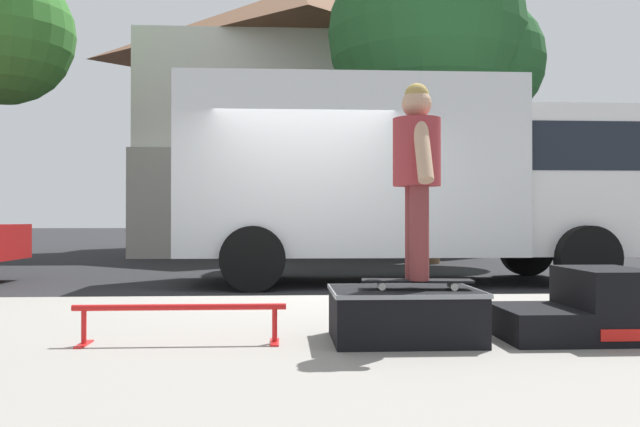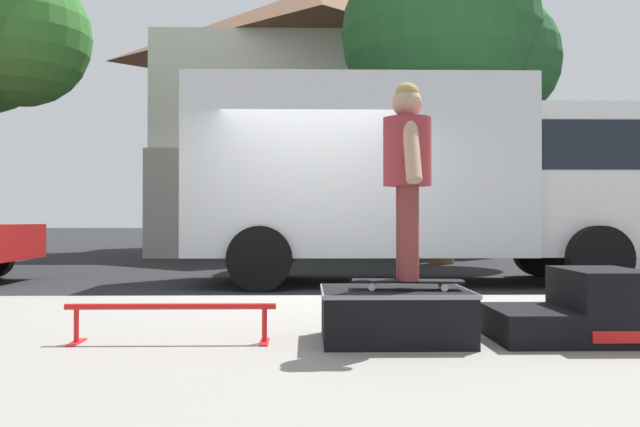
% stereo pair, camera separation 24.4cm
% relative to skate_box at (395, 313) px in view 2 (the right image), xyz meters
% --- Properties ---
extents(ground_plane, '(140.00, 140.00, 0.00)m').
position_rel_skate_box_xyz_m(ground_plane, '(-0.57, 3.35, -0.32)').
color(ground_plane, black).
extents(sidewalk_slab, '(50.00, 5.00, 0.12)m').
position_rel_skate_box_xyz_m(sidewalk_slab, '(-0.57, 0.35, -0.26)').
color(sidewalk_slab, gray).
rests_on(sidewalk_slab, ground).
extents(skate_box, '(1.04, 0.79, 0.37)m').
position_rel_skate_box_xyz_m(skate_box, '(0.00, 0.00, 0.00)').
color(skate_box, black).
rests_on(skate_box, sidewalk_slab).
extents(kicker_ramp, '(1.04, 0.77, 0.51)m').
position_rel_skate_box_xyz_m(kicker_ramp, '(1.32, -0.00, 0.01)').
color(kicker_ramp, black).
rests_on(kicker_ramp, sidewalk_slab).
extents(grind_rail, '(1.47, 0.28, 0.28)m').
position_rel_skate_box_xyz_m(grind_rail, '(-1.58, -0.04, 0.01)').
color(grind_rail, red).
rests_on(grind_rail, sidewalk_slab).
extents(skateboard, '(0.80, 0.28, 0.07)m').
position_rel_skate_box_xyz_m(skateboard, '(0.08, -0.04, 0.23)').
color(skateboard, black).
rests_on(skateboard, skate_box).
extents(skater_kid, '(0.34, 0.72, 1.39)m').
position_rel_skate_box_xyz_m(skater_kid, '(0.08, -0.04, 1.06)').
color(skater_kid, brown).
rests_on(skater_kid, skateboard).
extents(box_truck, '(6.91, 2.63, 3.05)m').
position_rel_skate_box_xyz_m(box_truck, '(1.10, 5.55, 1.38)').
color(box_truck, silver).
rests_on(box_truck, ground).
extents(street_tree_main, '(4.87, 4.43, 7.31)m').
position_rel_skate_box_xyz_m(street_tree_main, '(2.62, 9.93, 4.63)').
color(street_tree_main, brown).
rests_on(street_tree_main, ground).
extents(house_behind, '(9.54, 8.22, 8.40)m').
position_rel_skate_box_xyz_m(house_behind, '(-0.27, 16.20, 3.92)').
color(house_behind, silver).
rests_on(house_behind, ground).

